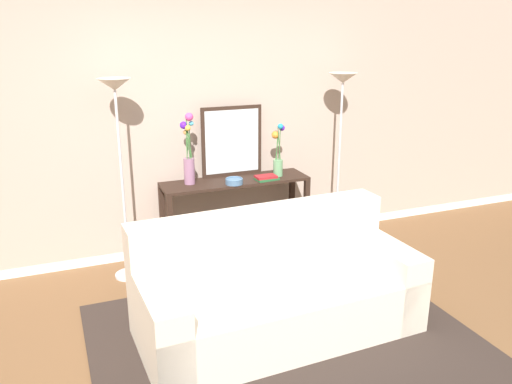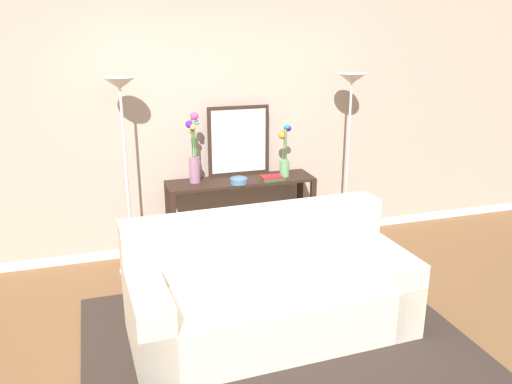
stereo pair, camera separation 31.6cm
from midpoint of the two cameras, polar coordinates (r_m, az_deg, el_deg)
ground_plane at (r=3.88m, az=3.18°, el=-17.58°), size 16.00×16.00×0.02m
back_wall at (r=5.22m, az=-4.61°, el=8.10°), size 12.00×0.15×2.73m
area_rug at (r=4.05m, az=4.42°, el=-15.62°), size 2.74×2.07×0.01m
couch at (r=4.02m, az=3.62°, el=-10.80°), size 2.08×1.00×0.88m
console_table at (r=5.18m, az=0.12°, el=-1.14°), size 1.44×0.39×0.79m
floor_lamp_left at (r=4.69m, az=-12.35°, el=7.33°), size 0.28×0.28×1.80m
floor_lamp_right at (r=5.34m, az=11.82°, el=8.37°), size 0.28×0.28×1.77m
wall_mirror at (r=5.19m, az=-0.13°, el=5.51°), size 0.62×0.02×0.69m
vase_tall_flowers at (r=4.97m, az=-4.90°, el=3.92°), size 0.12×0.13×0.68m
vase_short_flowers at (r=5.19m, az=4.84°, el=4.01°), size 0.12×0.13×0.53m
fruit_bowl at (r=4.97m, az=-0.05°, el=1.22°), size 0.17×0.17×0.06m
book_stack at (r=5.10m, az=3.50°, el=1.50°), size 0.23×0.15×0.04m
book_row_under_console at (r=5.27m, az=-3.94°, el=-6.67°), size 0.40×0.18×0.12m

